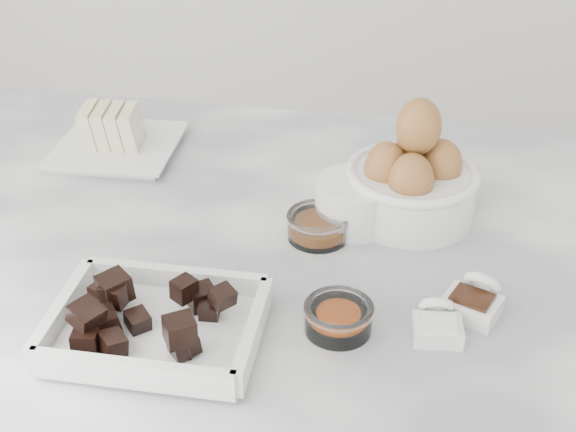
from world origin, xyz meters
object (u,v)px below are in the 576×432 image
object	(u,v)px
butter_plate	(115,137)
zest_bowl	(338,316)
egg_bowl	(412,179)
salt_spoon	(437,323)
honey_bowl	(318,225)
vanilla_spoon	(474,300)
chocolate_dish	(156,321)
sugar_ramekin	(355,201)

from	to	relation	value
butter_plate	zest_bowl	world-z (taller)	butter_plate
egg_bowl	salt_spoon	xyz separation A→B (m)	(0.04, -0.22, -0.04)
honey_bowl	zest_bowl	size ratio (longest dim) A/B	1.06
egg_bowl	vanilla_spoon	size ratio (longest dim) A/B	2.03
egg_bowl	vanilla_spoon	world-z (taller)	egg_bowl
chocolate_dish	egg_bowl	size ratio (longest dim) A/B	1.29
sugar_ramekin	egg_bowl	bearing A→B (deg)	26.01
butter_plate	salt_spoon	world-z (taller)	butter_plate
sugar_ramekin	butter_plate	bearing A→B (deg)	160.45
chocolate_dish	butter_plate	world-z (taller)	butter_plate
egg_bowl	honey_bowl	xyz separation A→B (m)	(-0.10, -0.07, -0.03)
vanilla_spoon	salt_spoon	size ratio (longest dim) A/B	1.26
chocolate_dish	honey_bowl	bearing A→B (deg)	58.60
egg_bowl	honey_bowl	size ratio (longest dim) A/B	2.14
chocolate_dish	zest_bowl	bearing A→B (deg)	15.19
sugar_ramekin	honey_bowl	distance (m)	0.06
sugar_ramekin	vanilla_spoon	distance (m)	0.20
butter_plate	sugar_ramekin	distance (m)	0.37
chocolate_dish	egg_bowl	bearing A→B (deg)	50.52
chocolate_dish	salt_spoon	xyz separation A→B (m)	(0.27, 0.06, -0.01)
chocolate_dish	butter_plate	size ratio (longest dim) A/B	1.20
sugar_ramekin	zest_bowl	size ratio (longest dim) A/B	1.34
salt_spoon	chocolate_dish	bearing A→B (deg)	-167.63
zest_bowl	sugar_ramekin	bearing A→B (deg)	92.31
chocolate_dish	butter_plate	xyz separation A→B (m)	(-0.18, 0.37, 0.00)
chocolate_dish	salt_spoon	bearing A→B (deg)	12.37
chocolate_dish	sugar_ramekin	distance (m)	0.30
egg_bowl	salt_spoon	size ratio (longest dim) A/B	2.56
butter_plate	egg_bowl	size ratio (longest dim) A/B	1.07
chocolate_dish	vanilla_spoon	size ratio (longest dim) A/B	2.61
honey_bowl	chocolate_dish	bearing A→B (deg)	-121.40
vanilla_spoon	sugar_ramekin	bearing A→B (deg)	134.13
egg_bowl	honey_bowl	bearing A→B (deg)	-145.51
vanilla_spoon	salt_spoon	world-z (taller)	vanilla_spoon
honey_bowl	vanilla_spoon	distance (m)	0.21
sugar_ramekin	vanilla_spoon	bearing A→B (deg)	-45.87
butter_plate	egg_bowl	xyz separation A→B (m)	(0.41, -0.09, 0.03)
vanilla_spoon	salt_spoon	distance (m)	0.06
butter_plate	sugar_ramekin	world-z (taller)	butter_plate
honey_bowl	salt_spoon	distance (m)	0.21
honey_bowl	sugar_ramekin	bearing A→B (deg)	45.89
vanilla_spoon	butter_plate	bearing A→B (deg)	151.24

